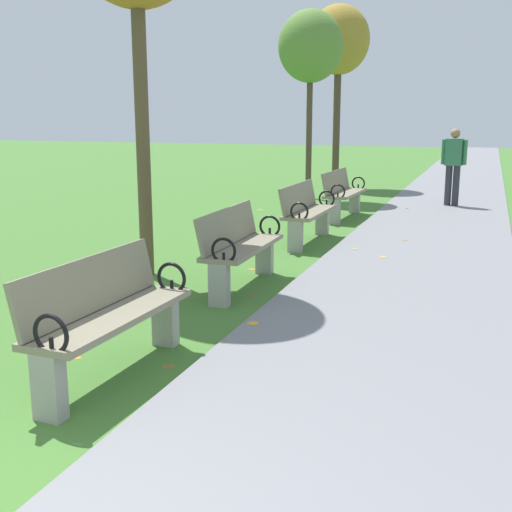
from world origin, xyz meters
TOP-DOWN VIEW (x-y plane):
  - paved_walkway at (1.24, 18.00)m, footprint 2.49×44.00m
  - park_bench_2 at (-0.50, 2.82)m, footprint 0.53×1.62m
  - park_bench_3 at (-0.50, 5.50)m, footprint 0.50×1.61m
  - park_bench_4 at (-0.50, 8.32)m, footprint 0.49×1.61m
  - park_bench_5 at (-0.50, 10.87)m, footprint 0.54×1.62m
  - tree_3 at (-1.92, 13.58)m, footprint 1.46×1.46m
  - tree_4 at (-1.90, 16.31)m, footprint 1.63×1.63m
  - pedestrian_walking at (1.35, 13.25)m, footprint 0.52×0.27m
  - scattered_leaves at (-0.15, 4.85)m, footprint 4.50×15.00m

SIDE VIEW (x-z plane):
  - paved_walkway at x=1.24m, z-range 0.00..0.02m
  - scattered_leaves at x=-0.15m, z-range 0.00..0.02m
  - park_bench_2 at x=-0.50m, z-range 0.04..0.93m
  - park_bench_3 at x=-0.50m, z-range 0.04..0.93m
  - park_bench_4 at x=-0.50m, z-range 0.04..0.93m
  - park_bench_5 at x=-0.50m, z-range 0.04..0.93m
  - pedestrian_walking at x=1.35m, z-range 0.12..1.74m
  - tree_3 at x=-1.92m, z-range 1.28..5.52m
  - tree_4 at x=-1.90m, z-range 1.42..6.17m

